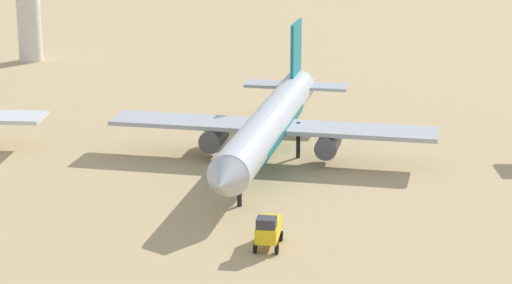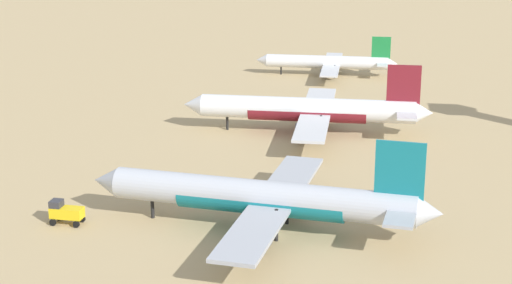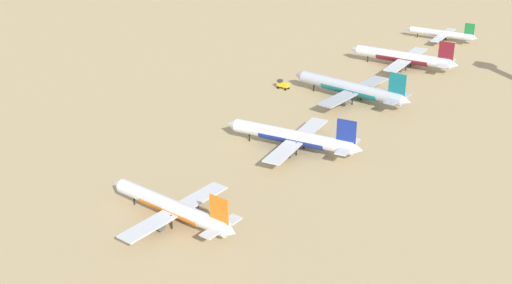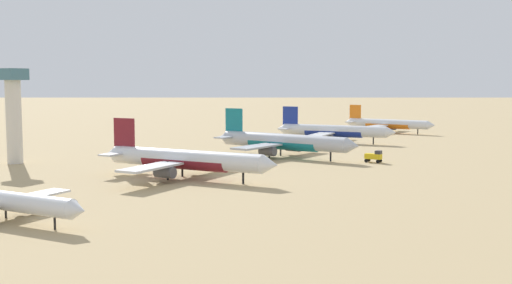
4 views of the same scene
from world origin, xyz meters
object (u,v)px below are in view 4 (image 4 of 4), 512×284
at_px(parked_jet_1, 184,160).
at_px(parked_jet_3, 333,131).
at_px(parked_jet_2, 282,142).
at_px(service_truck, 374,156).
at_px(parked_jet_0, 1,201).
at_px(parked_jet_4, 387,124).
at_px(control_tower, 13,111).

relative_size(parked_jet_1, parked_jet_3, 1.04).
bearing_deg(parked_jet_3, parked_jet_2, -86.67).
bearing_deg(service_truck, parked_jet_3, 122.88).
bearing_deg(parked_jet_2, parked_jet_3, 93.33).
xyz_separation_m(parked_jet_2, service_truck, (31.67, 1.94, -3.32)).
relative_size(parked_jet_0, parked_jet_4, 0.83).
relative_size(parked_jet_1, service_truck, 10.15).
xyz_separation_m(parked_jet_2, parked_jet_4, (2.60, 116.09, -0.81)).
relative_size(parked_jet_2, service_truck, 10.54).
height_order(parked_jet_0, parked_jet_3, parked_jet_3).
height_order(parked_jet_2, parked_jet_4, parked_jet_2).
height_order(parked_jet_0, parked_jet_1, parked_jet_1).
bearing_deg(parked_jet_3, parked_jet_0, -90.07).
bearing_deg(parked_jet_4, service_truck, -75.71).
relative_size(service_truck, control_tower, 0.18).
distance_m(parked_jet_0, parked_jet_4, 228.51).
relative_size(parked_jet_2, control_tower, 1.88).
height_order(parked_jet_3, parked_jet_4, parked_jet_3).
xyz_separation_m(parked_jet_0, parked_jet_1, (0.82, 57.62, 1.33)).
relative_size(parked_jet_2, parked_jet_3, 1.08).
relative_size(parked_jet_4, control_tower, 1.60).
height_order(parked_jet_0, service_truck, parked_jet_0).
bearing_deg(parked_jet_1, service_truck, 58.80).
height_order(parked_jet_1, service_truck, parked_jet_1).
height_order(parked_jet_2, parked_jet_3, parked_jet_2).
distance_m(parked_jet_1, parked_jet_2, 54.78).
height_order(parked_jet_2, service_truck, parked_jet_2).
relative_size(parked_jet_0, parked_jet_3, 0.76).
height_order(parked_jet_4, control_tower, control_tower).
xyz_separation_m(parked_jet_0, control_tower, (-64.29, 58.68, 12.77)).
distance_m(parked_jet_3, control_tower, 127.71).
bearing_deg(parked_jet_0, service_truck, 72.91).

